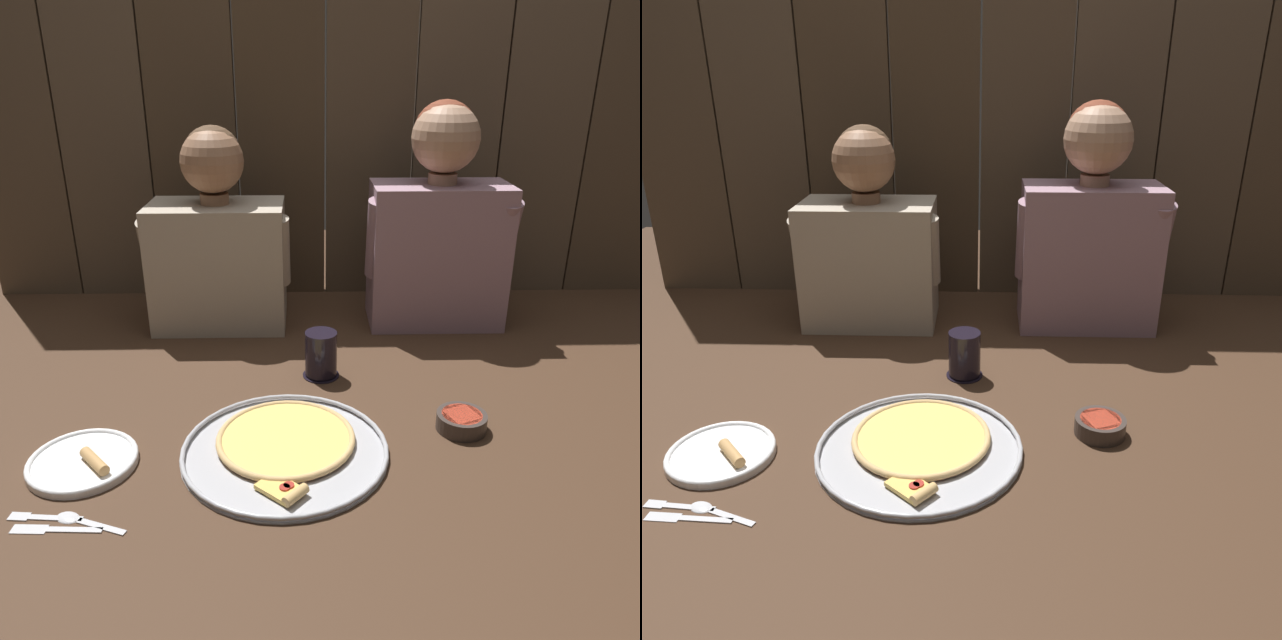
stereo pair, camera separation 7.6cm
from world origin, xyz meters
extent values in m
plane|color=#422B1C|center=(0.00, 0.00, 0.00)|extent=(3.20, 3.20, 0.00)
cylinder|color=#B2B2B7|center=(-0.11, -0.16, 0.00)|extent=(0.42, 0.42, 0.01)
torus|color=#B2B2B7|center=(-0.11, -0.16, 0.01)|extent=(0.42, 0.42, 0.01)
cylinder|color=#B23823|center=(-0.11, -0.13, 0.01)|extent=(0.28, 0.28, 0.00)
cylinder|color=#EFC660|center=(-0.11, -0.13, 0.01)|extent=(0.27, 0.27, 0.01)
torus|color=tan|center=(-0.11, -0.13, 0.01)|extent=(0.29, 0.29, 0.01)
cube|color=#EABC56|center=(-0.12, -0.29, 0.01)|extent=(0.10, 0.09, 0.01)
cylinder|color=tan|center=(-0.09, -0.31, 0.02)|extent=(0.05, 0.05, 0.02)
cylinder|color=#A3281E|center=(-0.10, -0.28, 0.02)|extent=(0.02, 0.02, 0.00)
cylinder|color=#A3281E|center=(-0.11, -0.29, 0.02)|extent=(0.02, 0.02, 0.00)
cylinder|color=white|center=(-0.50, -0.19, 0.01)|extent=(0.21, 0.21, 0.01)
torus|color=white|center=(-0.50, -0.19, 0.01)|extent=(0.21, 0.21, 0.01)
cylinder|color=tan|center=(-0.47, -0.21, 0.02)|extent=(0.07, 0.08, 0.02)
cylinder|color=black|center=(-0.03, 0.17, 0.00)|extent=(0.09, 0.09, 0.01)
cylinder|color=black|center=(-0.03, 0.17, 0.06)|extent=(0.08, 0.08, 0.11)
cylinder|color=#3D332D|center=(0.27, -0.08, 0.02)|extent=(0.11, 0.11, 0.04)
cylinder|color=#B23823|center=(0.27, -0.08, 0.03)|extent=(0.09, 0.09, 0.02)
cube|color=silver|center=(-0.50, -0.34, 0.00)|extent=(0.10, 0.02, 0.01)
cube|color=silver|center=(-0.57, -0.34, 0.00)|extent=(0.04, 0.02, 0.01)
cube|color=silver|center=(-0.46, -0.37, 0.00)|extent=(0.10, 0.02, 0.01)
cube|color=silver|center=(-0.54, -0.37, 0.00)|extent=(0.06, 0.02, 0.00)
cube|color=silver|center=(-0.42, -0.37, 0.00)|extent=(0.09, 0.04, 0.01)
ellipsoid|color=silver|center=(-0.48, -0.34, 0.00)|extent=(0.05, 0.04, 0.01)
cube|color=#B2A38E|center=(-0.32, 0.51, 0.18)|extent=(0.38, 0.23, 0.36)
cylinder|color=#9E7051|center=(-0.32, 0.51, 0.38)|extent=(0.08, 0.08, 0.03)
sphere|color=#9E7051|center=(-0.32, 0.51, 0.48)|extent=(0.17, 0.17, 0.17)
sphere|color=brown|center=(-0.32, 0.52, 0.49)|extent=(0.16, 0.16, 0.16)
cylinder|color=#B2A38E|center=(-0.49, 0.47, 0.24)|extent=(0.08, 0.14, 0.21)
cylinder|color=#B2A38E|center=(-0.15, 0.47, 0.24)|extent=(0.08, 0.11, 0.21)
cube|color=gray|center=(0.32, 0.51, 0.21)|extent=(0.39, 0.20, 0.41)
cylinder|color=tan|center=(0.32, 0.51, 0.43)|extent=(0.08, 0.08, 0.03)
sphere|color=tan|center=(0.32, 0.51, 0.54)|extent=(0.19, 0.19, 0.19)
sphere|color=brown|center=(0.32, 0.53, 0.55)|extent=(0.17, 0.17, 0.17)
cylinder|color=gray|center=(0.14, 0.47, 0.27)|extent=(0.08, 0.12, 0.24)
cylinder|color=gray|center=(0.49, 0.47, 0.27)|extent=(0.08, 0.14, 0.24)
cube|color=brown|center=(-0.96, 0.78, 0.55)|extent=(0.27, 0.03, 1.10)
cube|color=brown|center=(-0.69, 0.78, 0.55)|extent=(0.27, 0.03, 1.10)
cube|color=#4E3C2A|center=(-0.41, 0.78, 0.55)|extent=(0.27, 0.03, 1.10)
cube|color=#4B3927|center=(-0.14, 0.78, 0.55)|extent=(0.27, 0.03, 1.10)
cube|color=brown|center=(0.14, 0.78, 0.55)|extent=(0.27, 0.03, 1.10)
cube|color=brown|center=(0.41, 0.78, 0.55)|extent=(0.27, 0.03, 1.10)
cube|color=brown|center=(0.69, 0.78, 0.55)|extent=(0.27, 0.03, 1.10)
cube|color=brown|center=(0.96, 0.78, 0.55)|extent=(0.27, 0.03, 1.10)
camera|label=1|loc=(-0.06, -1.18, 0.73)|focal=34.02mm
camera|label=2|loc=(0.01, -1.18, 0.73)|focal=34.02mm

